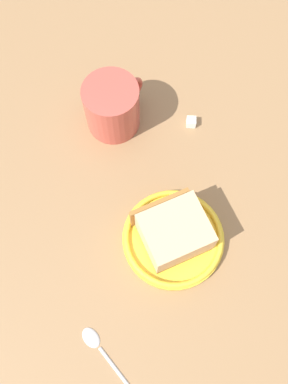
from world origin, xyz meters
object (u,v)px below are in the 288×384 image
cake_slice (174,231)px  small_plate (173,238)px  tea_mug (112,106)px  teaspoon (104,353)px  sugar_cube (191,122)px

cake_slice → small_plate: bearing=-127.8°
cake_slice → tea_mug: bearing=52.9°
small_plate → teaspoon: small_plate is taller
cake_slice → teaspoon: 18.68cm
tea_mug → sugar_cube: 12.94cm
tea_mug → teaspoon: tea_mug is taller
cake_slice → tea_mug: tea_mug is taller
small_plate → teaspoon: bearing=176.7°
teaspoon → sugar_cube: bearing=7.9°
small_plate → teaspoon: size_ratio=1.12×
teaspoon → sugar_cube: size_ratio=8.97×
small_plate → cake_slice: size_ratio=1.24×
small_plate → sugar_cube: bearing=18.4°
cake_slice → sugar_cube: size_ratio=8.09×
small_plate → teaspoon: 18.17cm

